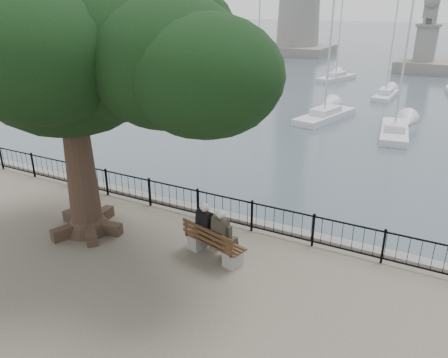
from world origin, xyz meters
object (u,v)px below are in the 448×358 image
Objects in this scene: person_left at (209,229)px; person_right at (224,236)px; lion_monument at (424,52)px; tree at (90,49)px; bench at (213,246)px.

person_left is 1.00× the size of person_right.
person_right is 49.35m from lion_monument.
tree is at bearing -170.72° from person_left.
lion_monument is at bearing 88.86° from person_right.
tree is 1.17× the size of lion_monument.
lion_monument reaches higher than person_left.
bench is 49.39m from lion_monument.
bench is 0.19× the size of tree.
person_left is 0.18× the size of lion_monument.
bench is at bearing -175.70° from person_right.
lion_monument is at bearing 88.17° from person_left.
person_right is 6.26m from tree.
bench is 0.22× the size of lion_monument.
bench is at bearing -35.86° from person_left.
tree is (-3.88, -0.38, 4.89)m from person_right.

